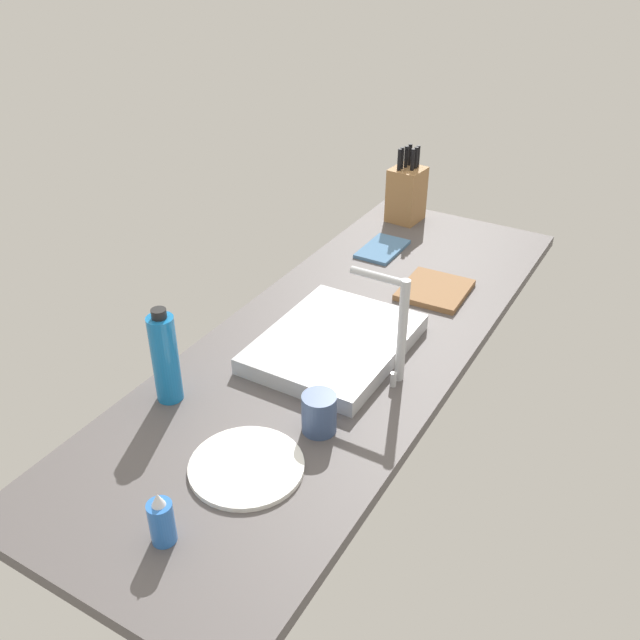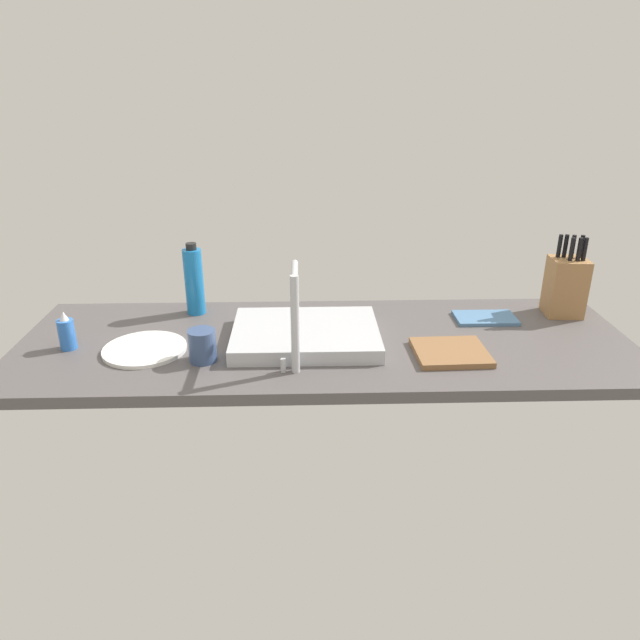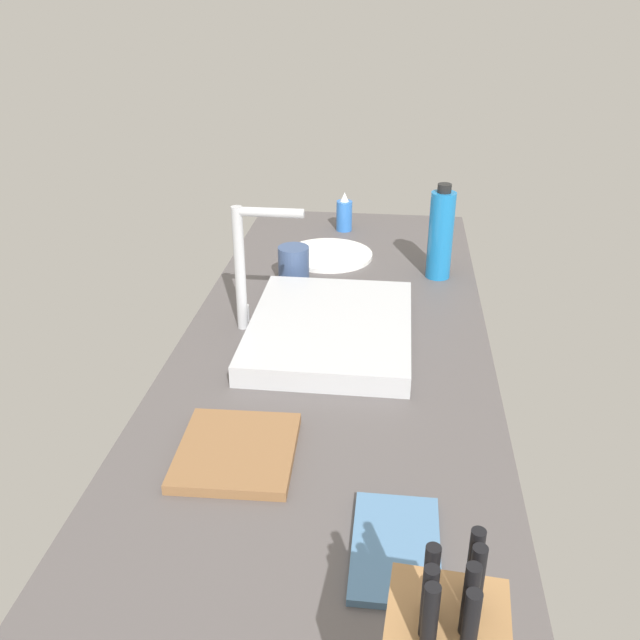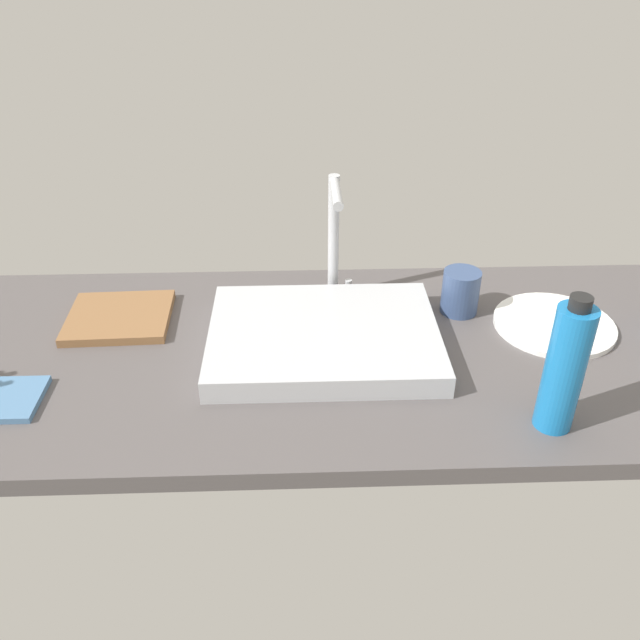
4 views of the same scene
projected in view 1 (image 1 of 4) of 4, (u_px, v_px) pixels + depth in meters
The scene contains 10 objects.
countertop_slab at pixel (343, 343), 193.15cm from camera, with size 193.23×67.90×3.50cm, color #514C4C.
sink_basin at pixel (335, 343), 185.99cm from camera, with size 45.50×34.99×4.58cm, color #B7BABF.
faucet at pixel (396, 320), 167.95cm from camera, with size 5.50×15.56×28.59cm.
knife_block at pixel (406, 193), 255.78cm from camera, with size 12.86×12.12×27.90cm.
cutting_board at pixel (435, 290), 213.61cm from camera, with size 21.36×19.34×1.80cm, color brown.
soap_bottle at pixel (162, 521), 129.90cm from camera, with size 4.93×4.93×12.22cm.
water_bottle at pixel (165, 358), 163.55cm from camera, with size 6.47×6.47×25.22cm.
dinner_plate at pixel (246, 466), 148.59cm from camera, with size 25.08×25.08×1.20cm, color white.
dish_towel at pixel (382, 249), 238.68cm from camera, with size 20.50×12.26×1.20cm, color teal.
coffee_mug at pixel (319, 413), 157.11cm from camera, with size 8.06×8.06×9.70cm, color #384C75.
Camera 1 is at (141.82, 75.32, 109.46)cm, focal length 38.82 mm.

